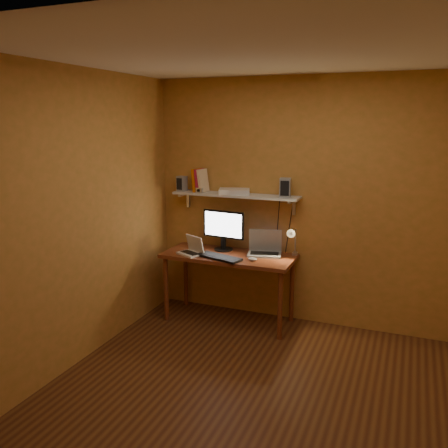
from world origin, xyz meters
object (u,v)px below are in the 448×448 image
at_px(laptop, 265,248).
at_px(speaker_right, 285,188).
at_px(netbook, 192,249).
at_px(keyboard, 219,257).
at_px(speaker_left, 182,183).
at_px(shelf_camera, 199,190).
at_px(router, 234,191).
at_px(desk_lamp, 293,238).
at_px(mouse, 252,259).
at_px(wall_shelf, 236,195).
at_px(desk, 229,262).
at_px(monitor, 223,228).

xyz_separation_m(laptop, speaker_right, (0.20, 0.03, 0.65)).
xyz_separation_m(netbook, keyboard, (0.33, -0.05, -0.04)).
bearing_deg(speaker_left, shelf_camera, -3.35).
bearing_deg(netbook, router, 69.50).
bearing_deg(laptop, desk_lamp, -18.63).
height_order(mouse, shelf_camera, shelf_camera).
bearing_deg(router, laptop, -5.74).
bearing_deg(wall_shelf, laptop, -6.30).
relative_size(desk, desk_lamp, 3.73).
height_order(wall_shelf, speaker_left, speaker_left).
bearing_deg(shelf_camera, keyboard, -39.60).
height_order(desk, speaker_left, speaker_left).
bearing_deg(laptop, speaker_right, -4.54).
bearing_deg(desk, desk_lamp, 10.81).
relative_size(netbook, keyboard, 0.65).
bearing_deg(keyboard, speaker_left, 165.35).
height_order(monitor, laptop, monitor).
distance_m(laptop, router, 0.69).
bearing_deg(keyboard, desk, 95.79).
xyz_separation_m(netbook, speaker_left, (-0.27, 0.32, 0.65)).
bearing_deg(netbook, monitor, 74.97).
relative_size(speaker_left, router, 0.51).
bearing_deg(router, desk, -86.04).
bearing_deg(keyboard, monitor, 121.44).
xyz_separation_m(wall_shelf, router, (-0.01, -0.00, 0.04)).
xyz_separation_m(mouse, speaker_left, (-0.95, 0.32, 0.69)).
xyz_separation_m(mouse, desk_lamp, (0.35, 0.26, 0.19)).
height_order(monitor, keyboard, monitor).
bearing_deg(wall_shelf, desk_lamp, -5.88).
bearing_deg(shelf_camera, wall_shelf, 11.37).
xyz_separation_m(monitor, netbook, (-0.25, -0.28, -0.19)).
xyz_separation_m(laptop, mouse, (-0.04, -0.29, -0.05)).
bearing_deg(router, netbook, -137.22).
bearing_deg(netbook, wall_shelf, 68.64).
bearing_deg(netbook, speaker_left, 157.08).
distance_m(wall_shelf, shelf_camera, 0.40).
height_order(wall_shelf, router, router).
bearing_deg(netbook, desk, 46.99).
bearing_deg(netbook, mouse, 27.06).
bearing_deg(monitor, desk_lamp, 5.35).
distance_m(wall_shelf, desk_lamp, 0.77).
distance_m(speaker_right, shelf_camera, 0.95).
xyz_separation_m(speaker_left, shelf_camera, (0.25, -0.07, -0.06)).
bearing_deg(router, monitor, -154.60).
bearing_deg(desk, netbook, -159.74).
relative_size(desk, shelf_camera, 14.85).
distance_m(keyboard, speaker_right, 0.99).
xyz_separation_m(desk, router, (-0.01, 0.19, 0.74)).
distance_m(keyboard, router, 0.74).
bearing_deg(desk, speaker_left, 163.80).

